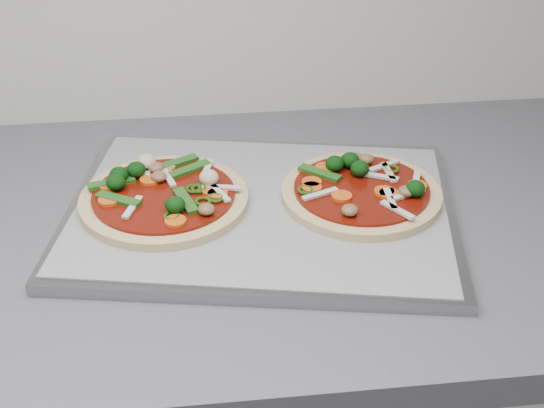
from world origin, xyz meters
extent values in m
cube|color=gray|center=(-0.40, 1.30, 0.91)|extent=(0.53, 0.43, 0.02)
cube|color=#96969B|center=(-0.40, 1.30, 0.92)|extent=(0.51, 0.41, 0.00)
cylinder|color=#D3BB81|center=(-0.51, 1.32, 0.92)|extent=(0.28, 0.28, 0.01)
cylinder|color=#63180B|center=(-0.51, 1.32, 0.93)|extent=(0.23, 0.23, 0.00)
torus|color=#23460E|center=(-0.50, 1.26, 0.93)|extent=(0.02, 0.02, 0.00)
cube|color=beige|center=(-0.45, 1.31, 0.93)|extent=(0.03, 0.05, 0.00)
cylinder|color=orange|center=(-0.45, 1.31, 0.93)|extent=(0.03, 0.03, 0.00)
ellipsoid|color=#0E390E|center=(-0.55, 1.36, 0.94)|extent=(0.03, 0.03, 0.02)
cylinder|color=orange|center=(-0.50, 1.25, 0.93)|extent=(0.03, 0.03, 0.00)
torus|color=#23460E|center=(-0.47, 1.32, 0.93)|extent=(0.03, 0.03, 0.00)
cube|color=beige|center=(-0.44, 1.32, 0.93)|extent=(0.05, 0.02, 0.00)
ellipsoid|color=beige|center=(-0.53, 1.38, 0.94)|extent=(0.03, 0.03, 0.02)
cube|color=#26621B|center=(-0.58, 1.34, 0.93)|extent=(0.06, 0.03, 0.00)
torus|color=#23460E|center=(-0.45, 1.29, 0.93)|extent=(0.03, 0.03, 0.00)
torus|color=#23460E|center=(-0.55, 1.37, 0.93)|extent=(0.02, 0.02, 0.00)
torus|color=#23460E|center=(-0.48, 1.32, 0.93)|extent=(0.02, 0.02, 0.00)
cube|color=#26621B|center=(-0.57, 1.30, 0.93)|extent=(0.06, 0.04, 0.00)
cylinder|color=orange|center=(-0.58, 1.34, 0.93)|extent=(0.03, 0.03, 0.00)
cube|color=#26621B|center=(-0.48, 1.37, 0.93)|extent=(0.06, 0.04, 0.00)
cube|color=beige|center=(-0.53, 1.38, 0.93)|extent=(0.02, 0.05, 0.00)
torus|color=#23460E|center=(-0.47, 1.29, 0.93)|extent=(0.03, 0.03, 0.00)
cube|color=beige|center=(-0.52, 1.37, 0.93)|extent=(0.05, 0.02, 0.00)
cylinder|color=orange|center=(-0.51, 1.37, 0.93)|extent=(0.03, 0.03, 0.00)
cube|color=beige|center=(-0.51, 1.35, 0.93)|extent=(0.02, 0.05, 0.00)
cylinder|color=orange|center=(-0.53, 1.35, 0.93)|extent=(0.03, 0.03, 0.00)
ellipsoid|color=olive|center=(-0.46, 1.26, 0.94)|extent=(0.02, 0.02, 0.01)
cube|color=beige|center=(-0.55, 1.28, 0.93)|extent=(0.02, 0.05, 0.00)
cylinder|color=orange|center=(-0.58, 1.30, 0.93)|extent=(0.03, 0.03, 0.00)
ellipsoid|color=#0E390E|center=(-0.50, 1.27, 0.94)|extent=(0.03, 0.03, 0.02)
ellipsoid|color=#0E390E|center=(-0.57, 1.33, 0.94)|extent=(0.03, 0.03, 0.02)
cube|color=#26621B|center=(-0.49, 1.29, 0.93)|extent=(0.03, 0.06, 0.00)
cylinder|color=orange|center=(-0.45, 1.30, 0.93)|extent=(0.03, 0.03, 0.00)
ellipsoid|color=beige|center=(-0.46, 1.33, 0.94)|extent=(0.03, 0.03, 0.02)
ellipsoid|color=#0E390E|center=(-0.57, 1.35, 0.94)|extent=(0.03, 0.03, 0.02)
ellipsoid|color=olive|center=(-0.52, 1.37, 0.94)|extent=(0.03, 0.03, 0.01)
ellipsoid|color=olive|center=(-0.52, 1.35, 0.94)|extent=(0.02, 0.02, 0.01)
cube|color=beige|center=(-0.46, 1.37, 0.93)|extent=(0.02, 0.05, 0.00)
cube|color=#26621B|center=(-0.50, 1.39, 0.93)|extent=(0.06, 0.04, 0.00)
cylinder|color=#D3BB81|center=(-0.27, 1.30, 0.92)|extent=(0.25, 0.25, 0.01)
cylinder|color=#63180B|center=(-0.27, 1.30, 0.93)|extent=(0.21, 0.21, 0.00)
ellipsoid|color=#0E390E|center=(-0.27, 1.36, 0.94)|extent=(0.03, 0.03, 0.02)
cube|color=beige|center=(-0.24, 1.27, 0.93)|extent=(0.01, 0.05, 0.00)
cube|color=beige|center=(-0.23, 1.33, 0.93)|extent=(0.01, 0.05, 0.00)
ellipsoid|color=olive|center=(-0.30, 1.24, 0.94)|extent=(0.03, 0.03, 0.01)
cube|color=beige|center=(-0.23, 1.35, 0.93)|extent=(0.05, 0.03, 0.00)
ellipsoid|color=#0E390E|center=(-0.30, 1.35, 0.94)|extent=(0.02, 0.02, 0.02)
ellipsoid|color=olive|center=(-0.27, 1.37, 0.94)|extent=(0.03, 0.03, 0.01)
ellipsoid|color=#0E390E|center=(-0.21, 1.28, 0.94)|extent=(0.03, 0.03, 0.02)
cylinder|color=orange|center=(-0.29, 1.37, 0.93)|extent=(0.03, 0.03, 0.00)
cylinder|color=orange|center=(-0.33, 1.31, 0.93)|extent=(0.03, 0.03, 0.00)
ellipsoid|color=olive|center=(-0.26, 1.37, 0.94)|extent=(0.03, 0.03, 0.01)
ellipsoid|color=#0E390E|center=(-0.27, 1.33, 0.94)|extent=(0.03, 0.03, 0.02)
cylinder|color=orange|center=(-0.20, 1.30, 0.93)|extent=(0.04, 0.04, 0.00)
cube|color=beige|center=(-0.24, 1.32, 0.93)|extent=(0.05, 0.03, 0.00)
cylinder|color=orange|center=(-0.25, 1.29, 0.93)|extent=(0.03, 0.03, 0.00)
cylinder|color=orange|center=(-0.30, 1.28, 0.93)|extent=(0.03, 0.03, 0.00)
cylinder|color=orange|center=(-0.31, 1.35, 0.93)|extent=(0.03, 0.03, 0.00)
cube|color=beige|center=(-0.24, 1.24, 0.93)|extent=(0.03, 0.04, 0.00)
torus|color=#23460E|center=(-0.34, 1.30, 0.93)|extent=(0.02, 0.02, 0.00)
cylinder|color=orange|center=(-0.24, 1.28, 0.93)|extent=(0.03, 0.03, 0.00)
ellipsoid|color=olive|center=(-0.25, 1.36, 0.94)|extent=(0.03, 0.03, 0.01)
torus|color=#23460E|center=(-0.22, 1.34, 0.93)|extent=(0.03, 0.03, 0.00)
cube|color=beige|center=(-0.20, 1.31, 0.93)|extent=(0.03, 0.05, 0.00)
cube|color=#26621B|center=(-0.32, 1.34, 0.93)|extent=(0.05, 0.05, 0.00)
ellipsoid|color=olive|center=(-0.22, 1.28, 0.94)|extent=(0.02, 0.02, 0.01)
cube|color=beige|center=(-0.22, 1.28, 0.93)|extent=(0.05, 0.03, 0.00)
cylinder|color=orange|center=(-0.33, 1.32, 0.93)|extent=(0.04, 0.04, 0.00)
cube|color=beige|center=(-0.32, 1.29, 0.93)|extent=(0.05, 0.03, 0.00)
camera|label=1|loc=(-0.47, 0.52, 1.41)|focal=50.00mm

